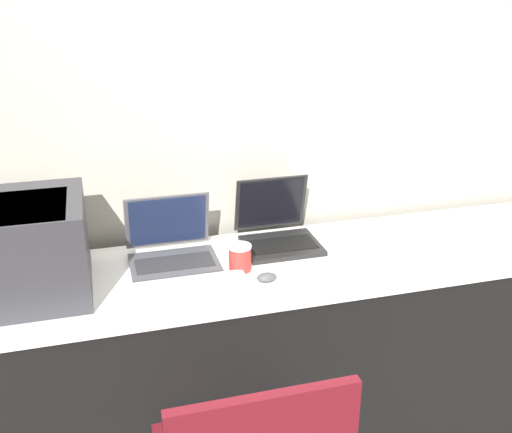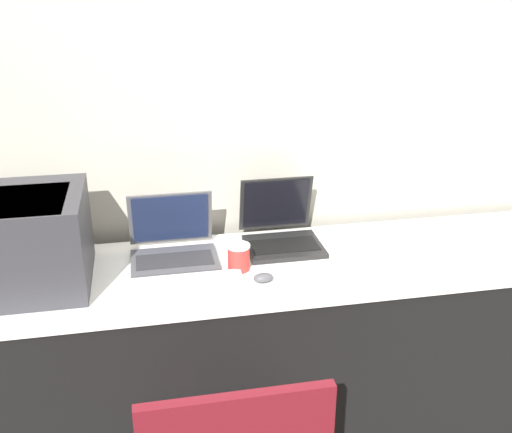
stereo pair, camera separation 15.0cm
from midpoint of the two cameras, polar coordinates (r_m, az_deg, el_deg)
wall_back at (r=2.40m, az=3.17°, el=10.91°), size 8.00×0.05×2.60m
table at (r=2.41m, az=4.99°, el=-12.69°), size 2.58×0.60×0.78m
printer at (r=2.11m, az=-20.35°, el=-2.03°), size 0.48×0.40×0.32m
laptop_left at (r=2.23m, az=-6.00°, el=-2.74°), size 0.31×0.28×0.23m
laptop_right at (r=2.34m, az=4.10°, el=-1.35°), size 0.29×0.30×0.25m
external_keyboard at (r=2.04m, az=-4.88°, el=-6.52°), size 0.41×0.12×0.02m
coffee_cup at (r=2.13m, az=0.36°, el=-3.92°), size 0.08×0.08×0.10m
mouse at (r=2.07m, az=2.80°, el=-5.88°), size 0.07×0.04×0.03m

